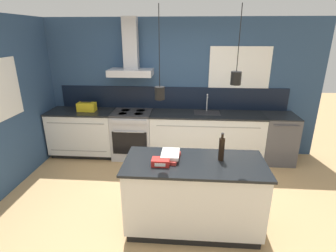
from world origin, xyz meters
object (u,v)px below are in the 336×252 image
(red_supply_box, at_px, (161,162))
(yellow_toolbox, at_px, (87,107))
(bottle_on_island, at_px, (222,149))
(book_stack, at_px, (171,156))
(dishwasher, at_px, (277,138))
(oven_range, at_px, (133,134))

(red_supply_box, xyz_separation_m, yellow_toolbox, (-1.63, 2.07, 0.04))
(bottle_on_island, bearing_deg, yellow_toolbox, 140.91)
(bottle_on_island, height_order, book_stack, bottle_on_island)
(bottle_on_island, bearing_deg, dishwasher, 55.45)
(oven_range, xyz_separation_m, yellow_toolbox, (-0.87, 0.00, 0.54))
(book_stack, distance_m, red_supply_box, 0.19)
(dishwasher, relative_size, yellow_toolbox, 2.68)
(yellow_toolbox, bearing_deg, dishwasher, -0.00)
(bottle_on_island, xyz_separation_m, book_stack, (-0.59, -0.01, -0.10))
(oven_range, bearing_deg, bottle_on_island, -52.34)
(oven_range, bearing_deg, dishwasher, 0.09)
(dishwasher, height_order, book_stack, book_stack)
(oven_range, height_order, bottle_on_island, bottle_on_island)
(red_supply_box, height_order, yellow_toolbox, yellow_toolbox)
(bottle_on_island, distance_m, yellow_toolbox, 3.00)
(oven_range, relative_size, bottle_on_island, 2.66)
(dishwasher, bearing_deg, red_supply_box, -134.03)
(red_supply_box, relative_size, yellow_toolbox, 0.59)
(dishwasher, bearing_deg, book_stack, -134.85)
(bottle_on_island, bearing_deg, oven_range, 127.66)
(book_stack, xyz_separation_m, yellow_toolbox, (-1.74, 1.90, 0.04))
(dishwasher, distance_m, yellow_toolbox, 3.67)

